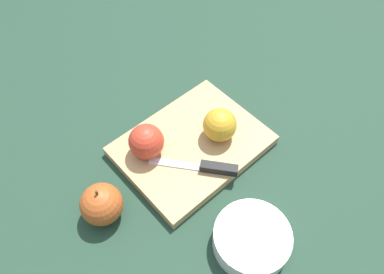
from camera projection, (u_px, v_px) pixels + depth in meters
name	position (u px, v px, depth m)	size (l,w,h in m)	color
ground_plane	(192.00, 148.00, 0.84)	(4.00, 4.00, 0.00)	#1E3828
cutting_board	(192.00, 145.00, 0.83)	(0.34, 0.27, 0.02)	tan
apple_half_left	(220.00, 125.00, 0.81)	(0.07, 0.07, 0.07)	gold
apple_half_right	(146.00, 141.00, 0.78)	(0.08, 0.08, 0.08)	red
knife	(212.00, 168.00, 0.78)	(0.12, 0.17, 0.02)	silver
apple_whole	(102.00, 204.00, 0.72)	(0.08, 0.08, 0.10)	#AD4C1E
bowl	(252.00, 239.00, 0.69)	(0.14, 0.14, 0.05)	silver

